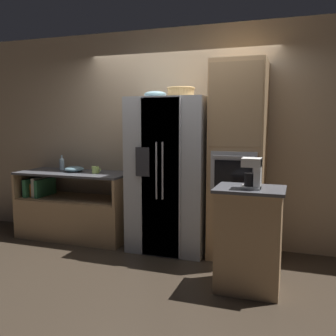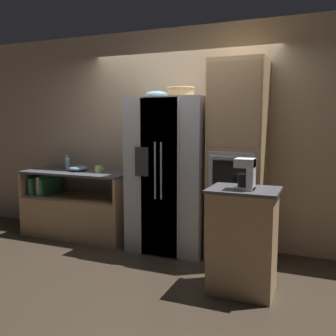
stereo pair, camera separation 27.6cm
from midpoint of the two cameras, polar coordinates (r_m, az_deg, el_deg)
name	(u,v)px [view 2 (the right image)]	position (r m, az deg, el deg)	size (l,w,h in m)	color
ground_plane	(169,250)	(4.79, 1.83, -12.45)	(20.00, 20.00, 0.00)	#382D23
wall_back	(182,137)	(4.96, 3.78, 4.73)	(12.00, 0.06, 2.80)	tan
counter_left	(78,212)	(5.43, -12.12, -6.57)	(1.56, 0.66, 0.92)	tan
refrigerator	(170,175)	(4.64, 2.02, -1.03)	(0.96, 0.73, 1.89)	silver
wall_oven	(238,161)	(4.43, 12.37, 1.01)	(0.61, 0.69, 2.29)	tan
island_counter	(243,240)	(3.68, 13.48, -10.65)	(0.64, 0.51, 0.99)	tan
wicker_basket	(181,92)	(4.50, 3.76, 11.55)	(0.33, 0.33, 0.11)	tan
fruit_bowl	(156,95)	(4.72, -0.09, 11.14)	(0.28, 0.28, 0.08)	#668C99
bottle_tall	(67,163)	(5.57, -13.76, 0.80)	(0.07, 0.07, 0.21)	silver
mug	(98,169)	(5.10, -9.05, -0.20)	(0.13, 0.09, 0.10)	#B2D166
mixing_bowl	(78,168)	(5.34, -12.10, -0.04)	(0.27, 0.27, 0.08)	#668C99
coffee_maker	(247,173)	(3.48, 14.17, -0.75)	(0.17, 0.18, 0.28)	white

